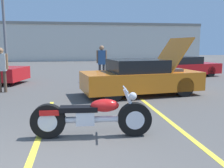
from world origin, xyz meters
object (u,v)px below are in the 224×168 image
at_px(spectator_near_motorcycle, 1,66).
at_px(spectator_by_show_car, 102,60).
at_px(parked_car_right_row, 182,67).
at_px(motorcycle, 92,117).
at_px(show_car_hood_open, 141,77).
at_px(light_pole, 4,3).

height_order(spectator_near_motorcycle, spectator_by_show_car, spectator_by_show_car).
bearing_deg(spectator_by_show_car, parked_car_right_row, 16.54).
height_order(motorcycle, show_car_hood_open, show_car_hood_open).
height_order(motorcycle, parked_car_right_row, parked_car_right_row).
bearing_deg(motorcycle, show_car_hood_open, 66.70).
xyz_separation_m(light_pole, spectator_by_show_car, (5.82, -5.56, -3.46)).
relative_size(parked_car_right_row, spectator_by_show_car, 2.55).
bearing_deg(parked_car_right_row, spectator_by_show_car, -178.76).
relative_size(show_car_hood_open, parked_car_right_row, 0.98).
relative_size(show_car_hood_open, spectator_by_show_car, 2.49).
height_order(light_pole, spectator_by_show_car, light_pole).
bearing_deg(light_pole, spectator_by_show_car, -43.69).
xyz_separation_m(show_car_hood_open, spectator_near_motorcycle, (-5.21, 1.28, 0.39)).
distance_m(parked_car_right_row, spectator_by_show_car, 5.16).
distance_m(motorcycle, show_car_hood_open, 4.57).
bearing_deg(light_pole, spectator_near_motorcycle, -77.82).
bearing_deg(motorcycle, spectator_near_motorcycle, 124.65).
height_order(motorcycle, spectator_near_motorcycle, spectator_near_motorcycle).
distance_m(light_pole, parked_car_right_row, 12.16).
xyz_separation_m(light_pole, show_car_hood_open, (6.89, -9.04, -3.90)).
bearing_deg(motorcycle, spectator_by_show_car, 86.51).
height_order(show_car_hood_open, parked_car_right_row, show_car_hood_open).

